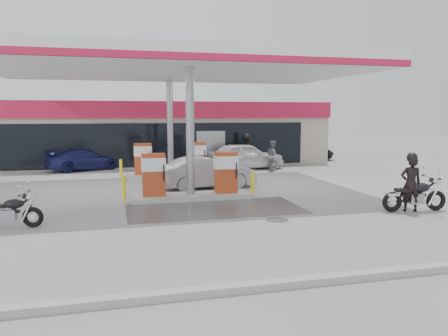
% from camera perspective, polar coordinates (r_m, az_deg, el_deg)
% --- Properties ---
extents(ground, '(90.00, 90.00, 0.00)m').
position_cam_1_polar(ground, '(14.98, -3.04, -5.45)').
color(ground, gray).
rests_on(ground, ground).
extents(wet_patch, '(6.00, 3.00, 0.00)m').
position_cam_1_polar(wet_patch, '(15.08, -1.17, -5.35)').
color(wet_patch, '#4C4C4F').
rests_on(wet_patch, ground).
extents(drain_cover, '(0.70, 0.70, 0.01)m').
position_cam_1_polar(drain_cover, '(13.65, 6.95, -6.72)').
color(drain_cover, '#38383A').
rests_on(drain_cover, ground).
extents(kerb, '(28.00, 0.25, 0.15)m').
position_cam_1_polar(kerb, '(8.49, 6.52, -14.93)').
color(kerb, gray).
rests_on(kerb, ground).
extents(store_building, '(22.00, 8.22, 4.00)m').
position_cam_1_polar(store_building, '(30.44, -8.93, 4.66)').
color(store_building, '#AEA792').
rests_on(store_building, ground).
extents(canopy, '(16.00, 10.02, 5.51)m').
position_cam_1_polar(canopy, '(19.65, -6.06, 12.95)').
color(canopy, silver).
rests_on(canopy, ground).
extents(pump_island_near, '(5.14, 1.30, 1.78)m').
position_cam_1_polar(pump_island_near, '(16.78, -4.39, -1.64)').
color(pump_island_near, '#9E9E99').
rests_on(pump_island_near, ground).
extents(pump_island_far, '(5.14, 1.30, 1.78)m').
position_cam_1_polar(pump_island_far, '(22.67, -7.00, 0.60)').
color(pump_island_far, '#9E9E99').
rests_on(pump_island_far, ground).
extents(main_motorcycle, '(2.27, 0.87, 1.17)m').
position_cam_1_polar(main_motorcycle, '(15.97, 23.73, -3.37)').
color(main_motorcycle, black).
rests_on(main_motorcycle, ground).
extents(biker_main, '(0.78, 0.62, 1.87)m').
position_cam_1_polar(biker_main, '(15.79, 23.20, -1.92)').
color(biker_main, black).
rests_on(biker_main, ground).
extents(parked_motorcycle, '(1.98, 0.77, 1.02)m').
position_cam_1_polar(parked_motorcycle, '(13.95, -26.30, -5.23)').
color(parked_motorcycle, black).
rests_on(parked_motorcycle, ground).
extents(sedan_white, '(4.75, 2.25, 1.57)m').
position_cam_1_polar(sedan_white, '(25.78, 2.73, 1.59)').
color(sedan_white, silver).
rests_on(sedan_white, ground).
extents(attendant, '(0.87, 1.00, 1.74)m').
position_cam_1_polar(attendant, '(25.07, 6.43, 1.60)').
color(attendant, slate).
rests_on(attendant, ground).
extents(hatchback_silver, '(4.42, 2.24, 1.39)m').
position_cam_1_polar(hatchback_silver, '(19.13, -2.24, -0.59)').
color(hatchback_silver, '#9FA1A7').
rests_on(hatchback_silver, ground).
extents(parked_car_left, '(4.58, 3.25, 1.23)m').
position_cam_1_polar(parked_car_left, '(26.53, -17.80, 1.05)').
color(parked_car_left, navy).
rests_on(parked_car_left, ground).
extents(parked_car_right, '(4.66, 2.21, 1.28)m').
position_cam_1_polar(parked_car_right, '(31.22, 10.07, 2.19)').
color(parked_car_right, black).
rests_on(parked_car_right, ground).
extents(biker_walking, '(1.22, 0.73, 1.94)m').
position_cam_1_polar(biker_walking, '(26.33, 2.99, 2.11)').
color(biker_walking, black).
rests_on(biker_walking, ground).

